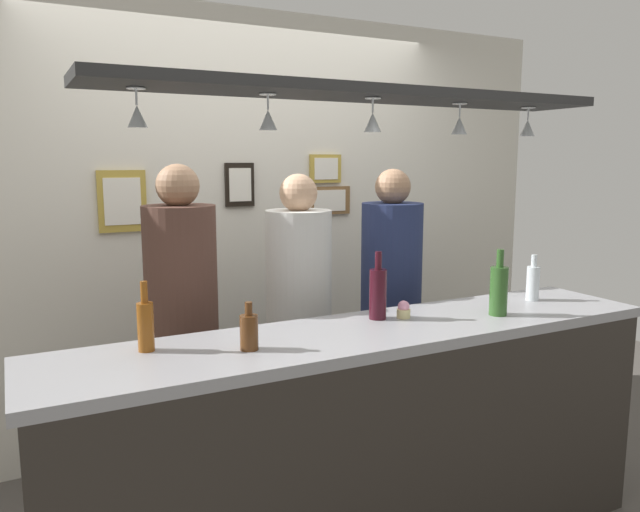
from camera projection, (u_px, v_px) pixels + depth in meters
name	position (u px, v px, depth m)	size (l,w,h in m)	color
back_wall	(246.00, 228.00, 3.76)	(4.40, 0.06, 2.60)	silver
bar_counter	(389.00, 419.00, 2.45)	(2.70, 0.55, 1.02)	#99999E
overhead_glass_rack	(366.00, 93.00, 2.43)	(2.20, 0.36, 0.04)	black
hanging_wineglass_far_left	(137.00, 115.00, 2.07)	(0.07, 0.07, 0.13)	silver
hanging_wineglass_left	(268.00, 119.00, 2.26)	(0.07, 0.07, 0.13)	silver
hanging_wineglass_center_left	(372.00, 121.00, 2.40)	(0.07, 0.07, 0.13)	silver
hanging_wineglass_center	(459.00, 125.00, 2.63)	(0.07, 0.07, 0.13)	silver
hanging_wineglass_center_right	(527.00, 127.00, 2.83)	(0.07, 0.07, 0.13)	silver
person_left_brown_shirt	(182.00, 308.00, 2.89)	(0.34, 0.34, 1.70)	#2D334C
person_middle_white_patterned_shirt	(299.00, 301.00, 3.17)	(0.34, 0.34, 1.65)	#2D334C
person_right_navy_shirt	(391.00, 288.00, 3.43)	(0.34, 0.34, 1.67)	#2D334C
bottle_champagne_green	(499.00, 289.00, 2.74)	(0.08, 0.08, 0.30)	#2D5623
bottle_beer_amber_tall	(146.00, 324.00, 2.22)	(0.06, 0.06, 0.26)	brown
bottle_wine_dark_red	(378.00, 292.00, 2.68)	(0.08, 0.08, 0.30)	#380F19
bottle_soda_clear	(533.00, 282.00, 3.04)	(0.06, 0.06, 0.23)	silver
bottle_beer_brown_stubby	(249.00, 331.00, 2.24)	(0.07, 0.07, 0.18)	#512D14
cupcake	(404.00, 310.00, 2.70)	(0.06, 0.06, 0.08)	beige
picture_frame_lower_pair	(329.00, 200.00, 3.95)	(0.30, 0.02, 0.18)	brown
picture_frame_upper_small	(326.00, 169.00, 3.91)	(0.22, 0.02, 0.18)	#B29338
picture_frame_caricature	(122.00, 201.00, 3.36)	(0.26, 0.02, 0.34)	#B29338
picture_frame_crest	(240.00, 185.00, 3.66)	(0.18, 0.02, 0.26)	black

